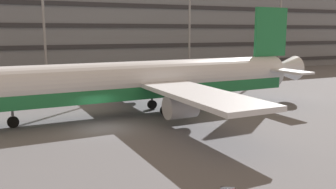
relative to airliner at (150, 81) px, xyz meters
name	(u,v)px	position (x,y,z in m)	size (l,w,h in m)	color
ground_plane	(103,128)	(-5.53, -3.59, -3.01)	(600.00, 600.00, 0.00)	#5B5B60
terminal_structure	(42,26)	(-5.53, 38.42, 5.46)	(147.85, 19.24, 16.94)	slate
airliner	(150,81)	(0.00, 0.00, 0.00)	(36.02, 29.06, 10.08)	silver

